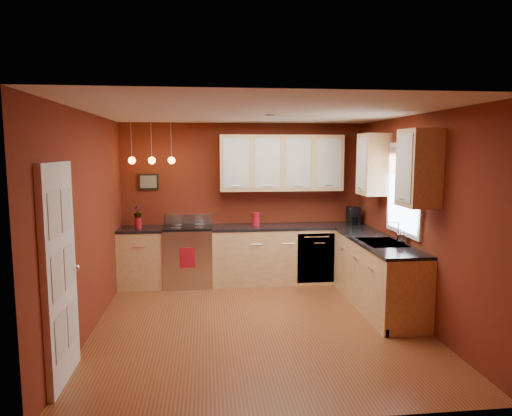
{
  "coord_description": "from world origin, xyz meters",
  "views": [
    {
      "loc": [
        -0.62,
        -5.44,
        2.15
      ],
      "look_at": [
        0.08,
        1.0,
        1.33
      ],
      "focal_mm": 32.0,
      "sensor_mm": 36.0,
      "label": 1
    }
  ],
  "objects": [
    {
      "name": "soap_pump",
      "position": [
        1.9,
        0.18,
        1.04
      ],
      "size": [
        0.11,
        0.11,
        0.2
      ],
      "primitive_type": "imported",
      "rotation": [
        0.0,
        0.0,
        -0.26
      ],
      "color": "white",
      "rests_on": "counter_right"
    },
    {
      "name": "gas_range",
      "position": [
        -0.92,
        1.8,
        0.48
      ],
      "size": [
        0.76,
        0.64,
        1.11
      ],
      "color": "silver",
      "rests_on": "floor"
    },
    {
      "name": "dishwasher_front",
      "position": [
        1.1,
        1.51,
        0.45
      ],
      "size": [
        0.6,
        0.02,
        0.8
      ],
      "primitive_type": "cube",
      "color": "silver",
      "rests_on": "base_cabinets_back_right"
    },
    {
      "name": "counter_back_left",
      "position": [
        -1.65,
        1.8,
        0.92
      ],
      "size": [
        0.7,
        0.62,
        0.04
      ],
      "primitive_type": "cube",
      "color": "black",
      "rests_on": "base_cabinets_back_left"
    },
    {
      "name": "upper_cabinets_right",
      "position": [
        1.82,
        0.32,
        1.95
      ],
      "size": [
        0.35,
        1.95,
        0.9
      ],
      "primitive_type": "cube",
      "color": "#E6C17B",
      "rests_on": "wall_right"
    },
    {
      "name": "base_cabinets_back_left",
      "position": [
        -1.65,
        1.8,
        0.45
      ],
      "size": [
        0.7,
        0.6,
        0.9
      ],
      "primitive_type": "cube",
      "color": "#E6C17B",
      "rests_on": "floor"
    },
    {
      "name": "dish_towel",
      "position": [
        -0.93,
        1.47,
        0.52
      ],
      "size": [
        0.23,
        0.02,
        0.32
      ],
      "primitive_type": "cube",
      "color": "maroon",
      "rests_on": "gas_range"
    },
    {
      "name": "base_cabinets_back_right",
      "position": [
        0.73,
        1.8,
        0.45
      ],
      "size": [
        2.54,
        0.6,
        0.9
      ],
      "primitive_type": "cube",
      "color": "#E6C17B",
      "rests_on": "floor"
    },
    {
      "name": "wall_back",
      "position": [
        0.0,
        2.1,
        1.3
      ],
      "size": [
        4.0,
        0.02,
        2.6
      ],
      "primitive_type": "cube",
      "color": "maroon",
      "rests_on": "floor"
    },
    {
      "name": "ceiling",
      "position": [
        0.0,
        0.0,
        2.6
      ],
      "size": [
        4.0,
        4.2,
        0.02
      ],
      "primitive_type": "cube",
      "color": "silver",
      "rests_on": "wall_back"
    },
    {
      "name": "sink",
      "position": [
        1.7,
        0.3,
        0.92
      ],
      "size": [
        0.5,
        0.7,
        0.33
      ],
      "color": "#96969B",
      "rests_on": "counter_right"
    },
    {
      "name": "upper_cabinets_back",
      "position": [
        0.6,
        1.93,
        1.95
      ],
      "size": [
        2.0,
        0.35,
        0.9
      ],
      "primitive_type": "cube",
      "color": "#E6C17B",
      "rests_on": "wall_back"
    },
    {
      "name": "counter_right",
      "position": [
        1.7,
        0.45,
        0.92
      ],
      "size": [
        0.62,
        2.1,
        0.04
      ],
      "primitive_type": "cube",
      "color": "black",
      "rests_on": "base_cabinets_right"
    },
    {
      "name": "red_vase",
      "position": [
        -1.7,
        1.79,
        1.02
      ],
      "size": [
        0.11,
        0.11,
        0.17
      ],
      "primitive_type": "cylinder",
      "color": "maroon",
      "rests_on": "counter_back_left"
    },
    {
      "name": "wall_picture",
      "position": [
        -1.55,
        2.08,
        1.65
      ],
      "size": [
        0.32,
        0.03,
        0.26
      ],
      "primitive_type": "cube",
      "color": "black",
      "rests_on": "wall_back"
    },
    {
      "name": "red_canister",
      "position": [
        0.17,
        1.81,
        1.05
      ],
      "size": [
        0.15,
        0.15,
        0.22
      ],
      "color": "maroon",
      "rests_on": "counter_back_right"
    },
    {
      "name": "wall_right",
      "position": [
        2.0,
        0.0,
        1.3
      ],
      "size": [
        0.02,
        4.2,
        2.6
      ],
      "primitive_type": "cube",
      "color": "maroon",
      "rests_on": "floor"
    },
    {
      "name": "pendant_lights",
      "position": [
        -1.45,
        1.75,
        2.01
      ],
      "size": [
        0.71,
        0.11,
        0.66
      ],
      "color": "#96969B",
      "rests_on": "ceiling"
    },
    {
      "name": "floor",
      "position": [
        0.0,
        0.0,
        0.0
      ],
      "size": [
        4.2,
        4.2,
        0.0
      ],
      "primitive_type": "plane",
      "color": "brown",
      "rests_on": "ground"
    },
    {
      "name": "coffee_maker",
      "position": [
        1.8,
        1.8,
        1.07
      ],
      "size": [
        0.2,
        0.2,
        0.29
      ],
      "rotation": [
        0.0,
        0.0,
        -0.02
      ],
      "color": "black",
      "rests_on": "counter_back_right"
    },
    {
      "name": "counter_back_right",
      "position": [
        0.73,
        1.8,
        0.92
      ],
      "size": [
        2.54,
        0.62,
        0.04
      ],
      "primitive_type": "cube",
      "color": "black",
      "rests_on": "base_cabinets_back_right"
    },
    {
      "name": "flowers",
      "position": [
        -1.7,
        1.79,
        1.19
      ],
      "size": [
        0.15,
        0.15,
        0.21
      ],
      "primitive_type": "imported",
      "rotation": [
        0.0,
        0.0,
        -0.35
      ],
      "color": "maroon",
      "rests_on": "red_vase"
    },
    {
      "name": "window",
      "position": [
        1.97,
        0.3,
        1.69
      ],
      "size": [
        0.06,
        1.02,
        1.22
      ],
      "color": "white",
      "rests_on": "wall_right"
    },
    {
      "name": "door_left_wall",
      "position": [
        -1.97,
        -1.2,
        1.03
      ],
      "size": [
        0.12,
        0.82,
        2.05
      ],
      "color": "white",
      "rests_on": "floor"
    },
    {
      "name": "wall_left",
      "position": [
        -2.0,
        0.0,
        1.3
      ],
      "size": [
        0.02,
        4.2,
        2.6
      ],
      "primitive_type": "cube",
      "color": "maroon",
      "rests_on": "floor"
    },
    {
      "name": "wall_front",
      "position": [
        0.0,
        -2.1,
        1.3
      ],
      "size": [
        4.0,
        0.02,
        2.6
      ],
      "primitive_type": "cube",
      "color": "maroon",
      "rests_on": "floor"
    },
    {
      "name": "base_cabinets_right",
      "position": [
        1.7,
        0.45,
        0.45
      ],
      "size": [
        0.6,
        2.1,
        0.9
      ],
      "primitive_type": "cube",
      "color": "#E6C17B",
      "rests_on": "floor"
    }
  ]
}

